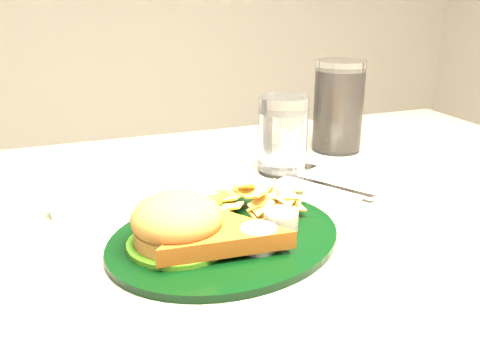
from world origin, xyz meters
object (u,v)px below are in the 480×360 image
object	(u,v)px
water_glass	(283,135)
fork_napkin	(324,184)
dinner_plate	(225,216)
cola_glass	(338,106)

from	to	relation	value
water_glass	fork_napkin	xyz separation A→B (m)	(0.03, -0.09, -0.05)
fork_napkin	water_glass	bearing A→B (deg)	76.80
dinner_plate	fork_napkin	size ratio (longest dim) A/B	1.52
water_glass	fork_napkin	distance (m)	0.11
water_glass	cola_glass	world-z (taller)	cola_glass
dinner_plate	water_glass	world-z (taller)	water_glass
dinner_plate	cola_glass	size ratio (longest dim) A/B	1.79
dinner_plate	water_glass	xyz separation A→B (m)	(0.16, 0.20, 0.03)
dinner_plate	cola_glass	xyz separation A→B (m)	(0.30, 0.27, 0.05)
water_glass	cola_glass	xyz separation A→B (m)	(0.14, 0.07, 0.02)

